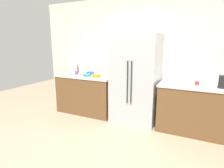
# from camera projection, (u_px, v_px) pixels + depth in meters

# --- Properties ---
(ground_plane) EXTENTS (10.11, 10.11, 0.00)m
(ground_plane) POSITION_uv_depth(u_px,v_px,m) (97.00, 155.00, 2.88)
(ground_plane) COLOR tan
(kitchen_back_panel) EXTENTS (5.05, 0.10, 2.69)m
(kitchen_back_panel) POSITION_uv_depth(u_px,v_px,m) (139.00, 58.00, 4.25)
(kitchen_back_panel) COLOR silver
(kitchen_back_panel) RESTS_ON ground_plane
(counter_left) EXTENTS (1.44, 0.68, 0.93)m
(counter_left) POSITION_uv_depth(u_px,v_px,m) (87.00, 94.00, 4.61)
(counter_left) COLOR brown
(counter_left) RESTS_ON ground_plane
(counter_right) EXTENTS (1.59, 0.68, 0.93)m
(counter_right) POSITION_uv_depth(u_px,v_px,m) (202.00, 110.00, 3.51)
(counter_right) COLOR brown
(counter_right) RESTS_ON ground_plane
(refrigerator) EXTENTS (0.95, 0.70, 1.87)m
(refrigerator) POSITION_uv_depth(u_px,v_px,m) (135.00, 79.00, 3.95)
(refrigerator) COLOR #B7BABF
(refrigerator) RESTS_ON ground_plane
(bottle_a) EXTENTS (0.08, 0.08, 0.22)m
(bottle_a) POSITION_uv_depth(u_px,v_px,m) (109.00, 73.00, 4.32)
(bottle_a) COLOR yellow
(bottle_a) RESTS_ON counter_left
(bottle_b) EXTENTS (0.07, 0.07, 0.22)m
(bottle_b) POSITION_uv_depth(u_px,v_px,m) (78.00, 70.00, 4.77)
(bottle_b) COLOR brown
(bottle_b) RESTS_ON counter_left
(cup_a) EXTENTS (0.08, 0.08, 0.07)m
(cup_a) POSITION_uv_depth(u_px,v_px,m) (208.00, 85.00, 3.26)
(cup_a) COLOR white
(cup_a) RESTS_ON counter_right
(cup_c) EXTENTS (0.07, 0.07, 0.09)m
(cup_c) POSITION_uv_depth(u_px,v_px,m) (76.00, 73.00, 4.57)
(cup_c) COLOR purple
(cup_c) RESTS_ON counter_left
(cup_d) EXTENTS (0.08, 0.08, 0.07)m
(cup_d) POSITION_uv_depth(u_px,v_px,m) (197.00, 83.00, 3.45)
(cup_d) COLOR red
(cup_d) RESTS_ON counter_right
(bowl_a) EXTENTS (0.18, 0.18, 0.07)m
(bowl_a) POSITION_uv_depth(u_px,v_px,m) (96.00, 76.00, 4.21)
(bowl_a) COLOR orange
(bowl_a) RESTS_ON counter_left
(bowl_b) EXTENTS (0.20, 0.20, 0.06)m
(bowl_b) POSITION_uv_depth(u_px,v_px,m) (90.00, 73.00, 4.62)
(bowl_b) COLOR blue
(bowl_b) RESTS_ON counter_left
(bowl_c) EXTENTS (0.19, 0.19, 0.05)m
(bowl_c) POSITION_uv_depth(u_px,v_px,m) (87.00, 75.00, 4.35)
(bowl_c) COLOR teal
(bowl_c) RESTS_ON counter_left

